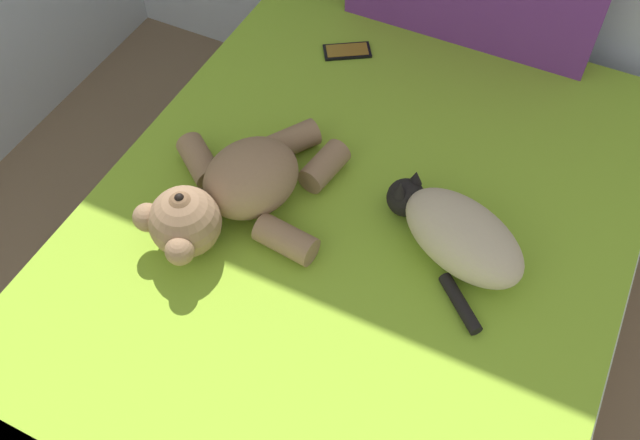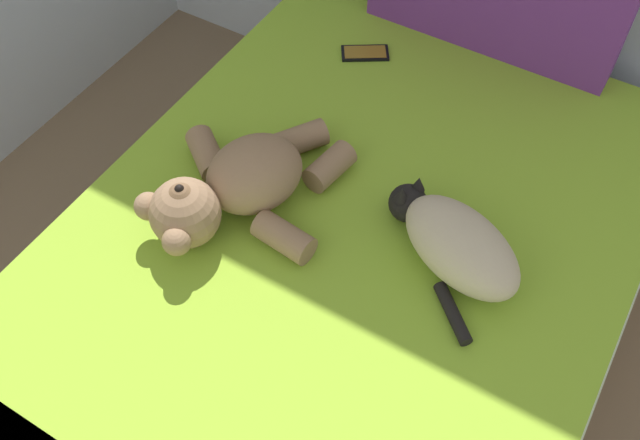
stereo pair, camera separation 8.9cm
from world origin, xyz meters
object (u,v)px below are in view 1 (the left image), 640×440
object	(u,v)px
bed	(336,305)
cell_phone	(347,51)
teddy_bear	(233,192)
cat	(457,233)

from	to	relation	value
bed	cell_phone	size ratio (longest dim) A/B	12.72
teddy_bear	cell_phone	size ratio (longest dim) A/B	3.65
cat	teddy_bear	bearing A→B (deg)	-166.35
bed	cell_phone	bearing A→B (deg)	112.94
bed	cat	distance (m)	0.44
cell_phone	cat	bearing A→B (deg)	-46.01
bed	teddy_bear	size ratio (longest dim) A/B	3.49
bed	teddy_bear	xyz separation A→B (m)	(-0.29, 0.00, 0.34)
bed	cat	bearing A→B (deg)	28.27
cat	cell_phone	xyz separation A→B (m)	(-0.56, 0.58, -0.07)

